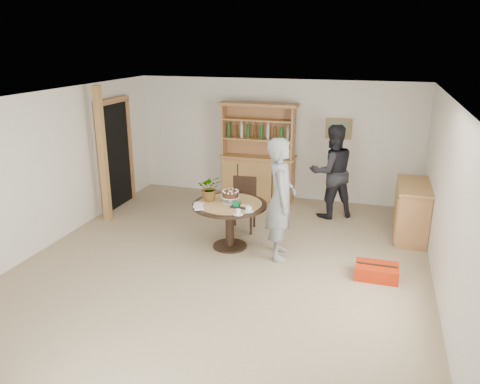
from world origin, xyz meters
The scene contains 17 objects.
ground centered at (0.00, 0.00, 0.00)m, with size 7.00×7.00×0.00m, color tan.
room_shell centered at (0.00, 0.01, 1.74)m, with size 6.04×7.04×2.52m.
doorway centered at (-2.93, 2.00, 1.11)m, with size 0.13×1.10×2.18m.
pine_post centered at (-2.70, 1.20, 1.25)m, with size 0.12×0.12×2.50m, color tan.
hutch centered at (-0.30, 3.24, 0.69)m, with size 1.62×0.54×2.04m.
sideboard centered at (2.74, 2.00, 0.47)m, with size 0.54×1.26×0.94m.
dining_table centered at (-0.11, 0.69, 0.60)m, with size 1.20×1.20×0.76m.
dining_chair centered at (-0.12, 1.52, 0.54)m, with size 0.46×0.46×0.95m.
birthday_cake centered at (-0.11, 0.74, 0.88)m, with size 0.30×0.30×0.20m.
flower_vase centered at (-0.46, 0.74, 0.97)m, with size 0.38×0.33×0.42m, color #3F7233.
gift_tray centered at (0.10, 0.57, 0.79)m, with size 0.30×0.20×0.08m.
coffee_cup_a centered at (0.29, 0.41, 0.80)m, with size 0.15×0.15×0.09m.
coffee_cup_b centered at (0.17, 0.24, 0.79)m, with size 0.15×0.15×0.08m.
napkins centered at (-0.52, 0.38, 0.77)m, with size 0.24×0.33×0.03m.
teen_boy centered at (0.74, 0.59, 0.95)m, with size 0.69×0.45×1.89m, color gray.
adult_person centered at (1.30, 2.59, 0.89)m, with size 0.87×0.68×1.78m, color black.
red_suitcase centered at (2.23, 0.28, 0.10)m, with size 0.60×0.40×0.21m.
Camera 1 is at (2.08, -6.02, 3.25)m, focal length 35.00 mm.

